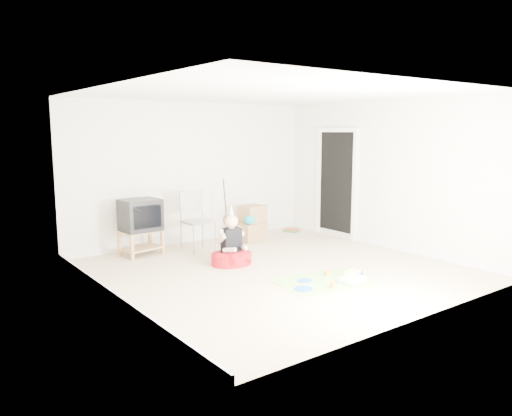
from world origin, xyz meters
TOP-DOWN VIEW (x-y plane):
  - ground at (0.00, 0.00)m, footprint 5.00×5.00m
  - doorway_recess at (2.48, 1.20)m, footprint 0.02×0.90m
  - tv_stand at (-1.28, 2.05)m, footprint 0.74×0.55m
  - crt_tv at (-1.28, 2.05)m, footprint 0.64×0.54m
  - folding_chair at (-0.35, 1.75)m, footprint 0.49×0.47m
  - cardboard_boxes at (0.87, 1.85)m, footprint 0.59×0.48m
  - floor_mop at (0.39, 1.73)m, footprint 0.31×0.38m
  - book_pile at (2.03, 2.04)m, footprint 0.28×0.32m
  - seated_woman at (-0.39, 0.66)m, footprint 0.67×0.67m
  - party_mat at (0.13, -0.86)m, footprint 1.43×1.14m
  - birthday_cake at (0.40, -1.15)m, footprint 0.34×0.29m
  - blue_plate_near at (-0.07, -0.71)m, footprint 0.22×0.22m
  - blue_plate_far at (-0.33, -0.97)m, footprint 0.29×0.29m
  - orange_cup_near at (0.36, -0.71)m, footprint 0.09×0.09m
  - orange_cup_far at (0.02, -1.16)m, footprint 0.08×0.08m
  - blue_party_hat at (0.65, -1.09)m, footprint 0.10×0.10m

SIDE VIEW (x-z plane):
  - ground at x=0.00m, z-range 0.00..0.00m
  - party_mat at x=0.13m, z-range 0.00..0.01m
  - blue_plate_near at x=-0.07m, z-range 0.01..0.02m
  - blue_plate_far at x=-0.33m, z-range 0.01..0.02m
  - book_pile at x=2.03m, z-range 0.00..0.06m
  - birthday_cake at x=0.40m, z-range -0.03..0.12m
  - orange_cup_far at x=0.02m, z-range 0.01..0.08m
  - orange_cup_near at x=0.36m, z-range 0.01..0.09m
  - blue_party_hat at x=0.65m, z-range 0.01..0.15m
  - seated_woman at x=-0.39m, z-range -0.27..0.68m
  - tv_stand at x=-1.28m, z-range 0.04..0.46m
  - floor_mop at x=0.39m, z-range -0.33..0.86m
  - cardboard_boxes at x=0.87m, z-range -0.01..0.66m
  - folding_chair at x=-0.35m, z-range -0.01..1.04m
  - crt_tv at x=-1.28m, z-range 0.42..0.95m
  - doorway_recess at x=2.48m, z-range 0.00..2.05m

